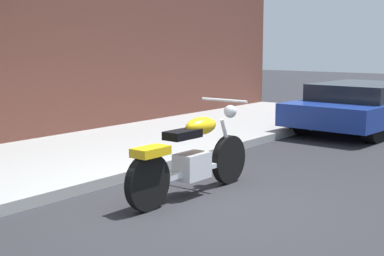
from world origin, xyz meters
name	(u,v)px	position (x,y,z in m)	size (l,w,h in m)	color
ground_plane	(195,207)	(0.00, 0.00, 0.00)	(60.00, 60.00, 0.00)	#28282D
sidewalk	(30,166)	(0.00, 3.06, 0.07)	(18.97, 3.22, 0.14)	#989898
motorcycle	(192,158)	(0.38, 0.34, 0.48)	(2.24, 0.70, 1.15)	black
parked_car_blue	(363,105)	(6.68, 0.55, 0.55)	(4.12, 2.13, 1.03)	black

